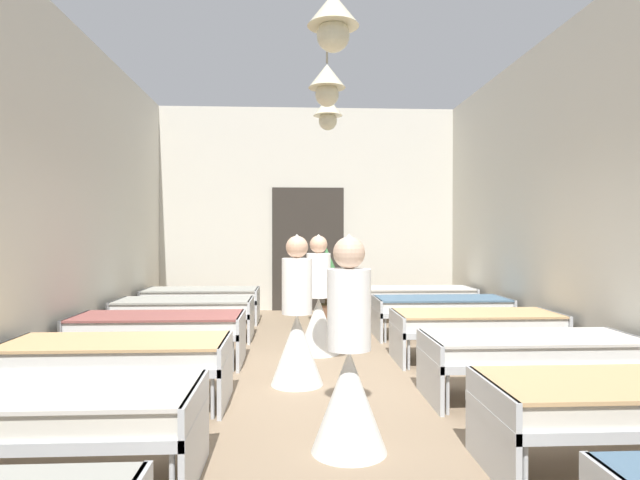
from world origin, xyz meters
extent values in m
cube|color=#8C755B|center=(0.00, 0.00, -0.05)|extent=(6.36, 10.84, 0.10)
cube|color=beige|center=(0.00, 5.22, 1.98)|extent=(6.16, 0.20, 3.97)
cube|color=beige|center=(-2.98, 0.00, 1.98)|extent=(0.20, 10.24, 3.97)
cube|color=beige|center=(2.98, 0.00, 1.98)|extent=(0.20, 10.24, 3.97)
cube|color=#2D2823|center=(0.00, 5.10, 1.20)|extent=(1.40, 0.06, 2.40)
cone|color=beige|center=(0.03, -0.90, 3.39)|extent=(0.44, 0.44, 0.28)
sphere|color=beige|center=(0.03, -0.90, 3.17)|extent=(0.28, 0.28, 0.28)
cylinder|color=brown|center=(0.10, 0.90, 3.74)|extent=(0.02, 0.02, 0.47)
cone|color=beige|center=(0.10, 0.90, 3.35)|extent=(0.44, 0.44, 0.28)
sphere|color=beige|center=(0.10, 0.90, 3.13)|extent=(0.28, 0.28, 0.28)
cylinder|color=brown|center=(0.23, 2.69, 3.77)|extent=(0.02, 0.02, 0.40)
cone|color=beige|center=(0.23, 2.69, 3.42)|extent=(0.44, 0.44, 0.28)
sphere|color=beige|center=(0.23, 2.69, 3.20)|extent=(0.28, 0.28, 0.28)
cylinder|color=#B7BCC1|center=(-0.96, -1.85, 0.17)|extent=(0.03, 0.03, 0.34)
cube|color=#B7BCC1|center=(-1.83, -2.21, 0.38)|extent=(1.90, 0.84, 0.07)
cube|color=#B7BCC1|center=(-0.90, -2.21, 0.29)|extent=(0.04, 0.84, 0.57)
cube|color=silver|center=(-1.83, -2.21, 0.48)|extent=(1.82, 0.78, 0.14)
cube|color=beige|center=(-1.83, -2.21, 0.56)|extent=(1.86, 0.82, 0.02)
cylinder|color=#B7BCC1|center=(0.96, -2.57, 0.17)|extent=(0.03, 0.03, 0.34)
cylinder|color=#B7BCC1|center=(0.96, -1.85, 0.17)|extent=(0.03, 0.03, 0.34)
cube|color=#B7BCC1|center=(1.83, -2.21, 0.38)|extent=(1.90, 0.84, 0.07)
cube|color=#B7BCC1|center=(0.90, -2.21, 0.29)|extent=(0.04, 0.84, 0.57)
cube|color=silver|center=(1.83, -2.21, 0.48)|extent=(1.82, 0.78, 0.14)
cube|color=tan|center=(1.83, -2.21, 0.56)|extent=(1.86, 0.82, 0.02)
cylinder|color=#B7BCC1|center=(-2.70, -0.38, 0.17)|extent=(0.03, 0.03, 0.34)
cylinder|color=#B7BCC1|center=(-0.96, -1.10, 0.17)|extent=(0.03, 0.03, 0.34)
cylinder|color=#B7BCC1|center=(-0.96, -0.38, 0.17)|extent=(0.03, 0.03, 0.34)
cube|color=#B7BCC1|center=(-1.83, -0.74, 0.38)|extent=(1.90, 0.84, 0.07)
cube|color=#B7BCC1|center=(-2.76, -0.74, 0.29)|extent=(0.04, 0.84, 0.57)
cube|color=#B7BCC1|center=(-0.90, -0.74, 0.29)|extent=(0.04, 0.84, 0.57)
cube|color=white|center=(-1.83, -0.74, 0.48)|extent=(1.82, 0.78, 0.14)
cube|color=tan|center=(-1.83, -0.74, 0.56)|extent=(1.86, 0.82, 0.02)
cylinder|color=#B7BCC1|center=(0.96, -1.10, 0.17)|extent=(0.03, 0.03, 0.34)
cylinder|color=#B7BCC1|center=(0.96, -0.38, 0.17)|extent=(0.03, 0.03, 0.34)
cylinder|color=#B7BCC1|center=(2.70, -0.38, 0.17)|extent=(0.03, 0.03, 0.34)
cube|color=#B7BCC1|center=(1.83, -0.74, 0.38)|extent=(1.90, 0.84, 0.07)
cube|color=#B7BCC1|center=(0.90, -0.74, 0.29)|extent=(0.04, 0.84, 0.57)
cube|color=#B7BCC1|center=(2.76, -0.74, 0.29)|extent=(0.04, 0.84, 0.57)
cube|color=white|center=(1.83, -0.74, 0.48)|extent=(1.82, 0.78, 0.14)
cube|color=beige|center=(1.83, -0.74, 0.56)|extent=(1.86, 0.82, 0.02)
cylinder|color=#B7BCC1|center=(-2.70, 0.38, 0.17)|extent=(0.03, 0.03, 0.34)
cylinder|color=#B7BCC1|center=(-2.70, 1.10, 0.17)|extent=(0.03, 0.03, 0.34)
cylinder|color=#B7BCC1|center=(-0.96, 0.38, 0.17)|extent=(0.03, 0.03, 0.34)
cylinder|color=#B7BCC1|center=(-0.96, 1.10, 0.17)|extent=(0.03, 0.03, 0.34)
cube|color=#B7BCC1|center=(-1.83, 0.74, 0.38)|extent=(1.90, 0.84, 0.07)
cube|color=#B7BCC1|center=(-2.76, 0.74, 0.29)|extent=(0.04, 0.84, 0.57)
cube|color=#B7BCC1|center=(-0.90, 0.74, 0.29)|extent=(0.04, 0.84, 0.57)
cube|color=white|center=(-1.83, 0.74, 0.48)|extent=(1.82, 0.78, 0.14)
cube|color=#8C4C47|center=(-1.83, 0.74, 0.56)|extent=(1.86, 0.82, 0.02)
cylinder|color=#B7BCC1|center=(0.96, 0.38, 0.17)|extent=(0.03, 0.03, 0.34)
cylinder|color=#B7BCC1|center=(0.96, 1.10, 0.17)|extent=(0.03, 0.03, 0.34)
cylinder|color=#B7BCC1|center=(2.70, 0.38, 0.17)|extent=(0.03, 0.03, 0.34)
cylinder|color=#B7BCC1|center=(2.70, 1.10, 0.17)|extent=(0.03, 0.03, 0.34)
cube|color=#B7BCC1|center=(1.83, 0.74, 0.38)|extent=(1.90, 0.84, 0.07)
cube|color=#B7BCC1|center=(0.90, 0.74, 0.29)|extent=(0.04, 0.84, 0.57)
cube|color=#B7BCC1|center=(2.76, 0.74, 0.29)|extent=(0.04, 0.84, 0.57)
cube|color=white|center=(1.83, 0.74, 0.48)|extent=(1.82, 0.78, 0.14)
cube|color=tan|center=(1.83, 0.74, 0.56)|extent=(1.86, 0.82, 0.02)
cylinder|color=#B7BCC1|center=(-2.70, 1.85, 0.17)|extent=(0.03, 0.03, 0.34)
cylinder|color=#B7BCC1|center=(-2.70, 2.57, 0.17)|extent=(0.03, 0.03, 0.34)
cylinder|color=#B7BCC1|center=(-0.96, 1.85, 0.17)|extent=(0.03, 0.03, 0.34)
cylinder|color=#B7BCC1|center=(-0.96, 2.57, 0.17)|extent=(0.03, 0.03, 0.34)
cube|color=#B7BCC1|center=(-1.83, 2.21, 0.38)|extent=(1.90, 0.84, 0.07)
cube|color=#B7BCC1|center=(-2.76, 2.21, 0.29)|extent=(0.04, 0.84, 0.57)
cube|color=#B7BCC1|center=(-0.90, 2.21, 0.29)|extent=(0.04, 0.84, 0.57)
cube|color=white|center=(-1.83, 2.21, 0.48)|extent=(1.82, 0.78, 0.14)
cube|color=#9E9E93|center=(-1.83, 2.21, 0.56)|extent=(1.86, 0.82, 0.02)
cylinder|color=#B7BCC1|center=(0.96, 1.85, 0.17)|extent=(0.03, 0.03, 0.34)
cylinder|color=#B7BCC1|center=(0.96, 2.57, 0.17)|extent=(0.03, 0.03, 0.34)
cylinder|color=#B7BCC1|center=(2.70, 1.85, 0.17)|extent=(0.03, 0.03, 0.34)
cylinder|color=#B7BCC1|center=(2.70, 2.57, 0.17)|extent=(0.03, 0.03, 0.34)
cube|color=#B7BCC1|center=(1.83, 2.21, 0.38)|extent=(1.90, 0.84, 0.07)
cube|color=#B7BCC1|center=(0.90, 2.21, 0.29)|extent=(0.04, 0.84, 0.57)
cube|color=#B7BCC1|center=(2.76, 2.21, 0.29)|extent=(0.04, 0.84, 0.57)
cube|color=white|center=(1.83, 2.21, 0.48)|extent=(1.82, 0.78, 0.14)
cube|color=slate|center=(1.83, 2.21, 0.56)|extent=(1.86, 0.82, 0.02)
cylinder|color=#B7BCC1|center=(-2.70, 3.32, 0.17)|extent=(0.03, 0.03, 0.34)
cylinder|color=#B7BCC1|center=(-2.70, 4.04, 0.17)|extent=(0.03, 0.03, 0.34)
cylinder|color=#B7BCC1|center=(-0.96, 3.32, 0.17)|extent=(0.03, 0.03, 0.34)
cylinder|color=#B7BCC1|center=(-0.96, 4.04, 0.17)|extent=(0.03, 0.03, 0.34)
cube|color=#B7BCC1|center=(-1.83, 3.68, 0.38)|extent=(1.90, 0.84, 0.07)
cube|color=#B7BCC1|center=(-2.76, 3.68, 0.29)|extent=(0.04, 0.84, 0.57)
cube|color=#B7BCC1|center=(-0.90, 3.68, 0.29)|extent=(0.04, 0.84, 0.57)
cube|color=white|center=(-1.83, 3.68, 0.48)|extent=(1.82, 0.78, 0.14)
cube|color=#9E9E93|center=(-1.83, 3.68, 0.56)|extent=(1.86, 0.82, 0.02)
cylinder|color=#B7BCC1|center=(0.96, 3.32, 0.17)|extent=(0.03, 0.03, 0.34)
cylinder|color=#B7BCC1|center=(0.96, 4.04, 0.17)|extent=(0.03, 0.03, 0.34)
cylinder|color=#B7BCC1|center=(2.70, 3.32, 0.17)|extent=(0.03, 0.03, 0.34)
cylinder|color=#B7BCC1|center=(2.70, 4.04, 0.17)|extent=(0.03, 0.03, 0.34)
cube|color=#B7BCC1|center=(1.83, 3.68, 0.38)|extent=(1.90, 0.84, 0.07)
cube|color=#B7BCC1|center=(0.90, 3.68, 0.29)|extent=(0.04, 0.84, 0.57)
cube|color=#B7BCC1|center=(2.76, 3.68, 0.29)|extent=(0.04, 0.84, 0.57)
cube|color=white|center=(1.83, 3.68, 0.48)|extent=(1.82, 0.78, 0.14)
cube|color=beige|center=(1.83, 3.68, 0.56)|extent=(1.86, 0.82, 0.02)
cone|color=white|center=(0.07, -1.81, 0.35)|extent=(0.52, 0.52, 0.70)
cylinder|color=white|center=(0.07, -1.81, 0.97)|extent=(0.30, 0.30, 0.55)
sphere|color=beige|center=(0.07, -1.81, 1.36)|extent=(0.22, 0.22, 0.22)
cone|color=white|center=(0.07, -1.81, 1.44)|extent=(0.18, 0.18, 0.10)
cone|color=white|center=(0.01, 1.23, 0.35)|extent=(0.52, 0.52, 0.70)
cylinder|color=white|center=(0.01, 1.23, 0.97)|extent=(0.30, 0.30, 0.55)
sphere|color=tan|center=(0.01, 1.23, 1.36)|extent=(0.22, 0.22, 0.22)
cone|color=white|center=(0.01, 1.23, 1.44)|extent=(0.18, 0.18, 0.10)
cone|color=white|center=(-0.27, -0.14, 0.35)|extent=(0.52, 0.52, 0.70)
cylinder|color=white|center=(-0.27, -0.14, 0.97)|extent=(0.30, 0.30, 0.55)
sphere|color=tan|center=(-0.27, -0.14, 1.36)|extent=(0.22, 0.22, 0.22)
cone|color=white|center=(-0.27, -0.14, 1.44)|extent=(0.18, 0.18, 0.10)
cylinder|color=brown|center=(0.28, 3.79, 0.14)|extent=(0.35, 0.35, 0.28)
cylinder|color=brown|center=(0.28, 3.79, 0.38)|extent=(0.06, 0.06, 0.20)
cone|color=#3D7A42|center=(0.28, 3.79, 0.87)|extent=(0.66, 0.66, 0.77)
camera|label=1|loc=(-0.33, -5.46, 1.49)|focal=30.30mm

